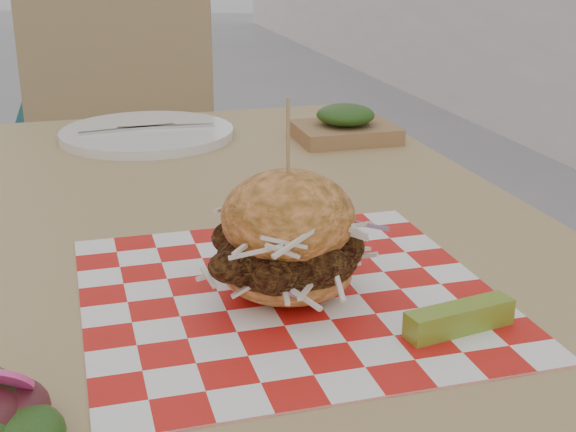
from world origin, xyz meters
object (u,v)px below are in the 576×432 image
patio_table (196,300)px  sandwich (288,242)px  diner (104,44)px  patio_chair (138,174)px

patio_table → sandwich: sandwich is taller
diner → patio_table: size_ratio=1.33×
patio_table → patio_chair: bearing=88.7°
patio_chair → sandwich: (0.04, -1.09, 0.25)m
diner → sandwich: (0.07, -1.36, 0.00)m
patio_table → patio_chair: 0.92m
diner → sandwich: diner is taller
sandwich → patio_chair: bearing=91.9°
patio_table → patio_chair: patio_chair is taller
patio_table → patio_chair: (0.02, 0.91, -0.12)m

